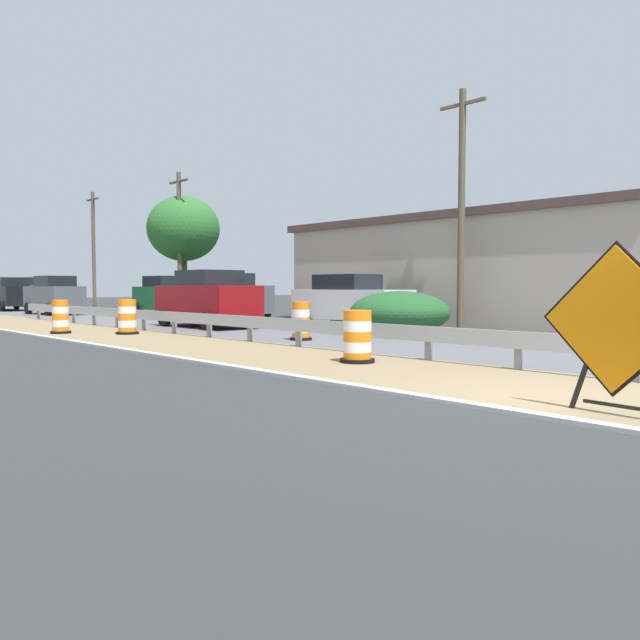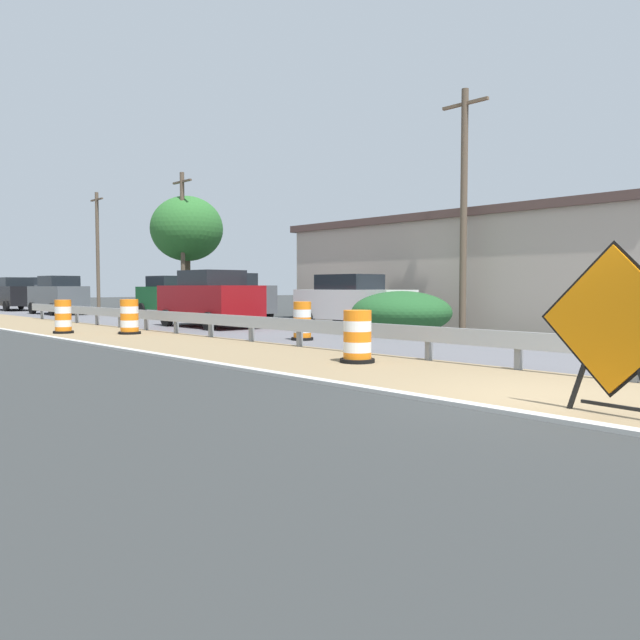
% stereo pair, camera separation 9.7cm
% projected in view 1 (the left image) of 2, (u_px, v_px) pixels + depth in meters
% --- Properties ---
extents(ground_plane, '(160.00, 160.00, 0.00)m').
position_uv_depth(ground_plane, '(559.00, 400.00, 8.42)').
color(ground_plane, '#2B2D2D').
extents(median_dirt_strip, '(3.75, 120.00, 0.01)m').
position_uv_depth(median_dirt_strip, '(581.00, 393.00, 8.89)').
color(median_dirt_strip, '#7F6B4C').
rests_on(median_dirt_strip, ground).
extents(curb_near_edge, '(0.20, 120.00, 0.11)m').
position_uv_depth(curb_near_edge, '(509.00, 413.00, 7.53)').
color(curb_near_edge, '#ADADA8').
rests_on(curb_near_edge, ground).
extents(guardrail_median, '(0.18, 48.54, 0.71)m').
position_uv_depth(guardrail_median, '(469.00, 338.00, 12.09)').
color(guardrail_median, '#999EA3').
rests_on(guardrail_median, ground).
extents(warning_sign_diamond, '(0.21, 1.85, 2.07)m').
position_uv_depth(warning_sign_diamond, '(614.00, 325.00, 7.34)').
color(warning_sign_diamond, black).
rests_on(warning_sign_diamond, ground).
extents(traffic_barrel_nearest, '(0.70, 0.70, 1.05)m').
position_uv_depth(traffic_barrel_nearest, '(357.00, 339.00, 12.50)').
color(traffic_barrel_nearest, orange).
rests_on(traffic_barrel_nearest, ground).
extents(traffic_barrel_close, '(0.63, 0.63, 1.10)m').
position_uv_depth(traffic_barrel_close, '(301.00, 323.00, 17.68)').
color(traffic_barrel_close, orange).
rests_on(traffic_barrel_close, ground).
extents(traffic_barrel_mid, '(0.71, 0.71, 1.11)m').
position_uv_depth(traffic_barrel_mid, '(127.00, 318.00, 19.91)').
color(traffic_barrel_mid, orange).
rests_on(traffic_barrel_mid, ground).
extents(traffic_barrel_far, '(0.64, 0.64, 1.09)m').
position_uv_depth(traffic_barrel_far, '(61.00, 318.00, 20.19)').
color(traffic_barrel_far, orange).
rests_on(traffic_barrel_far, ground).
extents(car_lead_near_lane, '(2.02, 4.32, 2.09)m').
position_uv_depth(car_lead_near_lane, '(54.00, 295.00, 33.94)').
color(car_lead_near_lane, '#4C5156').
rests_on(car_lead_near_lane, ground).
extents(car_trailing_near_lane, '(1.99, 4.12, 2.13)m').
position_uv_depth(car_trailing_near_lane, '(231.00, 297.00, 28.55)').
color(car_trailing_near_lane, '#4C5156').
rests_on(car_trailing_near_lane, ground).
extents(car_mid_far_lane, '(1.93, 4.58, 2.19)m').
position_uv_depth(car_mid_far_lane, '(36.00, 292.00, 46.58)').
color(car_mid_far_lane, '#4C5156').
rests_on(car_mid_far_lane, ground).
extents(car_trailing_far_lane, '(2.18, 4.55, 2.12)m').
position_uv_depth(car_trailing_far_lane, '(207.00, 299.00, 23.24)').
color(car_trailing_far_lane, maroon).
rests_on(car_trailing_far_lane, ground).
extents(car_distant_a, '(2.15, 4.17, 2.07)m').
position_uv_depth(car_distant_a, '(168.00, 296.00, 32.66)').
color(car_distant_a, '#195128').
rests_on(car_distant_a, ground).
extents(car_distant_b, '(2.12, 4.72, 2.09)m').
position_uv_depth(car_distant_b, '(9.00, 294.00, 39.67)').
color(car_distant_b, black).
rests_on(car_distant_b, ground).
extents(car_distant_c, '(1.94, 4.75, 1.97)m').
position_uv_depth(car_distant_c, '(350.00, 301.00, 23.05)').
color(car_distant_c, silver).
rests_on(car_distant_c, ground).
extents(roadside_shop_near, '(7.44, 15.91, 4.32)m').
position_uv_depth(roadside_shop_near, '(480.00, 271.00, 25.93)').
color(roadside_shop_near, '#AD9E8E').
rests_on(roadside_shop_near, ground).
extents(utility_pole_near, '(0.24, 1.80, 8.27)m').
position_uv_depth(utility_pole_near, '(461.00, 206.00, 21.55)').
color(utility_pole_near, brown).
rests_on(utility_pole_near, ground).
extents(utility_pole_mid, '(0.24, 1.80, 7.73)m').
position_uv_depth(utility_pole_mid, '(179.00, 241.00, 34.11)').
color(utility_pole_mid, brown).
rests_on(utility_pole_mid, ground).
extents(utility_pole_far, '(0.24, 1.80, 8.03)m').
position_uv_depth(utility_pole_far, '(94.00, 248.00, 43.25)').
color(utility_pole_far, brown).
rests_on(utility_pole_far, ground).
extents(bush_roadside, '(3.22, 3.22, 1.38)m').
position_uv_depth(bush_roadside, '(400.00, 312.00, 20.00)').
color(bush_roadside, '#1E4C23').
rests_on(bush_roadside, ground).
extents(tree_roadside, '(4.07, 4.07, 6.62)m').
position_uv_depth(tree_roadside, '(183.00, 229.00, 35.25)').
color(tree_roadside, '#4C3D2D').
rests_on(tree_roadside, ground).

